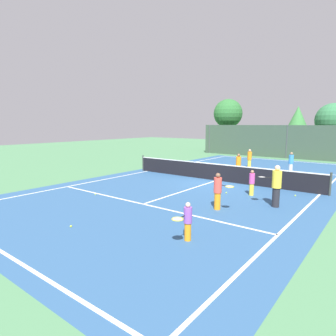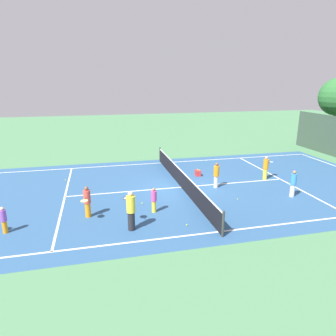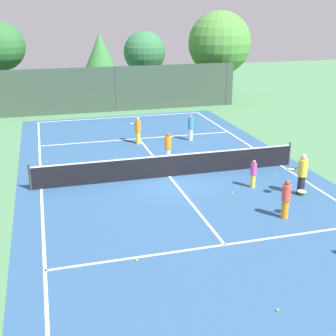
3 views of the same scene
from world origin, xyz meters
TOP-DOWN VIEW (x-y plane):
  - ground_plane at (0.00, 0.00)m, footprint 80.00×80.00m
  - court_surface at (0.00, 0.00)m, footprint 13.00×25.00m
  - tennis_net at (0.00, 0.00)m, footprint 11.90×0.10m
  - perimeter_fence at (0.00, 14.00)m, footprint 18.00×0.12m
  - tree_0 at (-7.58, 16.65)m, footprint 3.36×3.36m
  - tree_1 at (-0.36, 18.96)m, footprint 2.55×2.55m
  - tree_2 at (3.12, 18.32)m, footprint 3.34×3.34m
  - tree_3 at (8.94, 16.81)m, footprint 5.01×5.01m
  - player_0 at (2.74, 5.29)m, footprint 0.31×0.31m
  - player_2 at (4.47, -3.41)m, footprint 0.95×0.47m
  - player_3 at (0.48, 1.92)m, footprint 0.31×0.31m
  - player_4 at (-0.24, 5.48)m, footprint 0.60×0.88m
  - player_5 at (2.81, -5.16)m, footprint 0.89×0.44m
  - player_6 at (2.99, -2.18)m, footprint 0.26×0.26m
  - ball_crate at (-1.89, 1.64)m, footprint 0.44×0.29m
  - tennis_ball_0 at (1.90, -2.57)m, footprint 0.07×0.07m
  - tennis_ball_1 at (4.67, -1.09)m, footprint 0.07×0.07m
  - tennis_ball_2 at (2.48, 2.31)m, footprint 0.07×0.07m
  - tennis_ball_3 at (4.17, 0.81)m, footprint 0.07×0.07m
  - tennis_ball_4 at (-0.02, -9.83)m, footprint 0.07×0.07m
  - tennis_ball_5 at (-5.18, 3.45)m, footprint 0.07×0.07m
  - tennis_ball_6 at (-2.87, -6.61)m, footprint 0.07×0.07m

SIDE VIEW (x-z plane):
  - ground_plane at x=0.00m, z-range 0.00..0.00m
  - court_surface at x=0.00m, z-range 0.00..0.01m
  - tennis_ball_0 at x=1.90m, z-range 0.00..0.07m
  - tennis_ball_1 at x=4.67m, z-range 0.00..0.07m
  - tennis_ball_2 at x=2.48m, z-range 0.00..0.07m
  - tennis_ball_3 at x=4.17m, z-range 0.00..0.07m
  - tennis_ball_4 at x=-0.02m, z-range 0.00..0.07m
  - tennis_ball_5 at x=-5.18m, z-range 0.00..0.07m
  - tennis_ball_6 at x=-2.87m, z-range 0.00..0.07m
  - ball_crate at x=-1.89m, z-range -0.03..0.40m
  - tennis_net at x=0.00m, z-range -0.04..1.06m
  - player_6 at x=2.99m, z-range 0.01..1.21m
  - player_0 at x=2.74m, z-range 0.02..1.46m
  - player_5 at x=2.81m, z-range 0.03..1.48m
  - player_3 at x=0.48m, z-range 0.02..1.49m
  - player_4 at x=-0.24m, z-range 0.03..1.49m
  - player_2 at x=4.47m, z-range 0.03..1.73m
  - perimeter_fence at x=0.00m, z-range 0.00..3.20m
  - tree_2 at x=3.12m, z-range 0.99..6.38m
  - tree_1 at x=-0.36m, z-range 1.17..6.40m
  - tree_3 at x=8.94m, z-range 0.95..7.89m
  - tree_0 at x=-7.58m, z-range 1.39..7.60m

